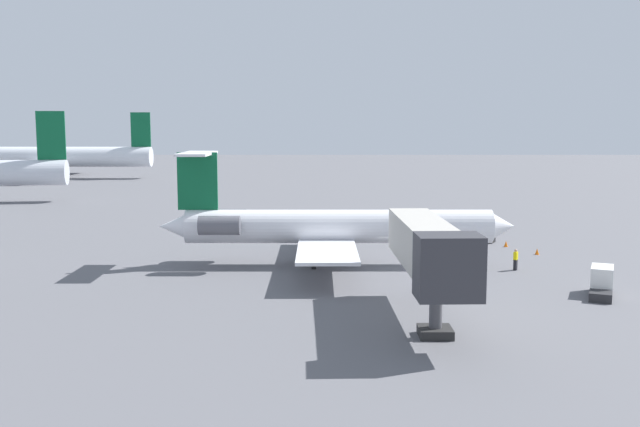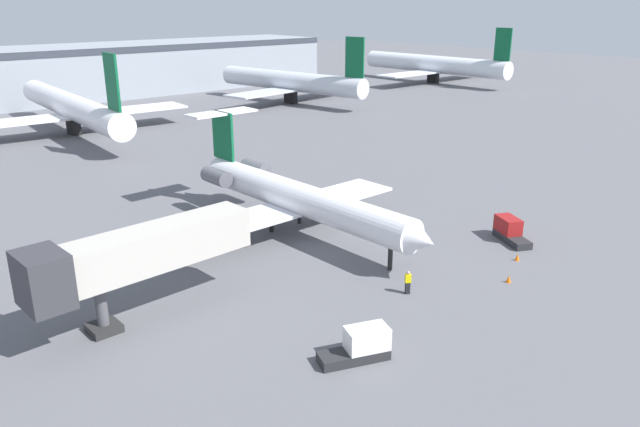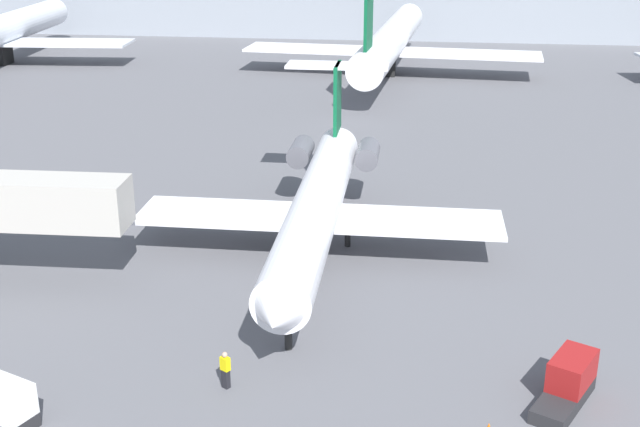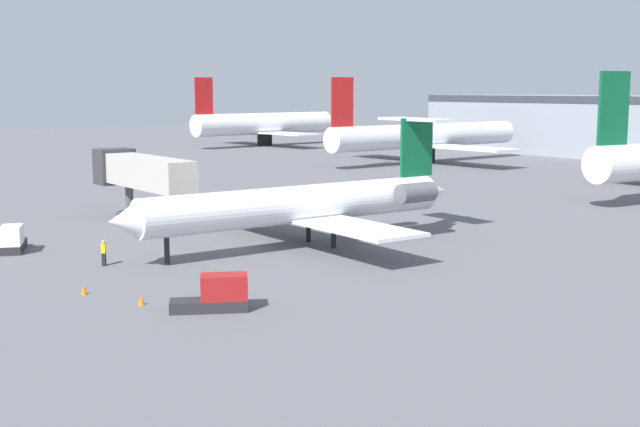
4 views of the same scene
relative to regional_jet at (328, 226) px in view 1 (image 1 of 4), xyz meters
The scene contains 9 objects.
ground_plane 6.29m from the regional_jet, 94.52° to the right, with size 400.00×400.00×0.10m, color #5B5B60.
regional_jet is the anchor object (origin of this frame).
jet_bridge 18.58m from the regional_jet, 162.32° to the right, with size 14.69×3.38×6.06m.
ground_crew_marshaller 15.02m from the regional_jet, 97.83° to the right, with size 0.48×0.44×1.69m.
baggage_tug_lead 21.09m from the regional_jet, 119.26° to the right, with size 4.23×2.81×1.90m.
baggage_tug_trailing 18.52m from the regional_jet, 49.03° to the right, with size 3.10×4.19×1.90m.
traffic_cone_near 19.20m from the regional_jet, 75.58° to the right, with size 0.36×0.36×0.55m.
traffic_cone_mid 19.02m from the regional_jet, 62.38° to the right, with size 0.36×0.36×0.55m.
parked_airliner_east_end 106.67m from the regional_jet, 31.66° to the left, with size 34.52×41.09×13.50m.
Camera 1 is at (-57.30, 5.72, 11.52)m, focal length 40.64 mm.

